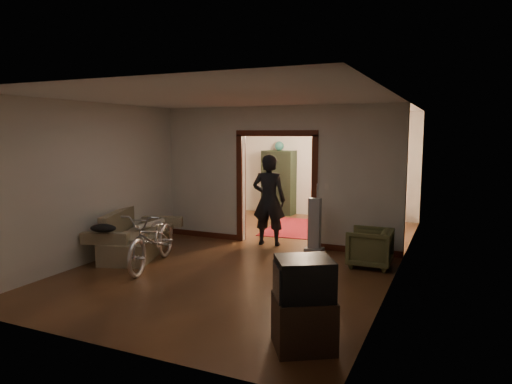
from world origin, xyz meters
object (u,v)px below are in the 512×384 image
Objects in this scene: bicycle at (153,239)px; locker at (279,182)px; sofa at (136,233)px; desk at (357,208)px; person at (269,200)px; armchair at (370,248)px.

bicycle is 5.66m from locker.
desk is (3.18, 4.61, -0.03)m from sofa.
locker is 2.42m from desk.
locker is 1.69× the size of desk.
person is 3.18m from desk.
armchair is 2.35m from person.
person reaches higher than sofa.
person is (1.97, 1.71, 0.51)m from sofa.
person is at bearing -108.90° from armchair.
armchair is 0.40× the size of locker.
armchair is 0.39× the size of person.
person reaches higher than desk.
sofa is at bearing 131.77° from bicycle.
sofa reaches higher than desk.
desk is (2.42, 5.12, -0.09)m from bicycle.
sofa is at bearing -122.02° from desk.
armchair is (4.13, 0.99, -0.09)m from sofa.
sofa is at bearing -97.78° from locker.
armchair is at bearing 9.74° from bicycle.
bicycle is at bearing 52.27° from person.
person is at bearing 46.96° from bicycle.
armchair is at bearing -6.18° from sofa.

